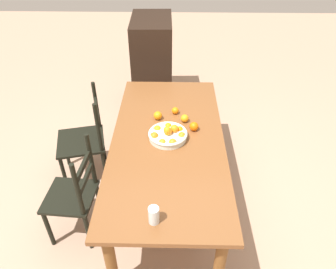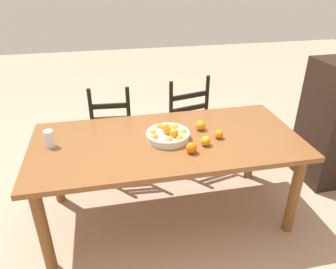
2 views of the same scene
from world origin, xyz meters
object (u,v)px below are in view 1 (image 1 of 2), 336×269
at_px(cabinet, 153,63).
at_px(orange_loose_3, 175,111).
at_px(dining_table, 168,147).
at_px(chair_near_window, 75,196).
at_px(orange_loose_2, 185,118).
at_px(drinking_glass, 154,215).
at_px(chair_by_cabinet, 85,140).
at_px(orange_loose_0, 158,116).
at_px(fruit_bowl, 168,135).
at_px(orange_loose_1, 194,126).

xyz_separation_m(cabinet, orange_loose_3, (-1.41, -0.30, 0.18)).
distance_m(dining_table, chair_near_window, 0.86).
relative_size(chair_near_window, orange_loose_2, 13.21).
relative_size(orange_loose_3, drinking_glass, 0.52).
bearing_deg(chair_by_cabinet, orange_loose_3, 80.67).
bearing_deg(drinking_glass, orange_loose_3, -6.02).
relative_size(chair_near_window, orange_loose_0, 12.24).
xyz_separation_m(chair_by_cabinet, cabinet, (1.47, -0.57, 0.13)).
bearing_deg(fruit_bowl, dining_table, 162.37).
xyz_separation_m(dining_table, orange_loose_3, (0.38, -0.06, 0.12)).
bearing_deg(cabinet, orange_loose_0, -176.19).
bearing_deg(orange_loose_0, chair_by_cabinet, 87.74).
xyz_separation_m(fruit_bowl, orange_loose_1, (0.12, -0.22, -0.00)).
relative_size(orange_loose_2, orange_loose_3, 1.10).
xyz_separation_m(chair_near_window, drinking_glass, (-0.45, -0.67, 0.36)).
bearing_deg(drinking_glass, chair_near_window, 55.84).
xyz_separation_m(orange_loose_2, orange_loose_3, (0.13, 0.08, -0.00)).
bearing_deg(orange_loose_1, orange_loose_3, 32.24).
bearing_deg(dining_table, orange_loose_0, 18.62).
bearing_deg(chair_near_window, cabinet, 171.31).
bearing_deg(orange_loose_2, drinking_glass, 168.96).
relative_size(fruit_bowl, orange_loose_0, 4.27).
distance_m(chair_near_window, orange_loose_1, 1.14).
bearing_deg(chair_near_window, orange_loose_2, 130.09).
distance_m(orange_loose_0, orange_loose_3, 0.18).
bearing_deg(fruit_bowl, orange_loose_3, -8.78).
distance_m(cabinet, drinking_glass, 2.64).
bearing_deg(dining_table, orange_loose_1, -60.21).
bearing_deg(orange_loose_3, orange_loose_1, -147.76).
relative_size(cabinet, orange_loose_1, 14.84).
height_order(dining_table, orange_loose_3, orange_loose_3).
bearing_deg(dining_table, drinking_glass, 175.31).
bearing_deg(orange_loose_1, fruit_bowl, 118.77).
bearing_deg(cabinet, chair_by_cabinet, 157.05).
xyz_separation_m(cabinet, orange_loose_2, (-1.54, -0.39, 0.18)).
height_order(orange_loose_0, orange_loose_2, orange_loose_0).
bearing_deg(orange_loose_3, orange_loose_0, 120.77).
bearing_deg(chair_near_window, dining_table, 121.77).
bearing_deg(dining_table, fruit_bowl, -17.63).
relative_size(chair_by_cabinet, fruit_bowl, 2.92).
xyz_separation_m(dining_table, orange_loose_1, (0.13, -0.22, 0.13)).
xyz_separation_m(orange_loose_1, orange_loose_2, (0.13, 0.08, -0.00)).
height_order(orange_loose_1, orange_loose_3, orange_loose_1).
bearing_deg(cabinet, orange_loose_1, -166.10).
bearing_deg(fruit_bowl, chair_near_window, 117.89).
relative_size(fruit_bowl, orange_loose_1, 4.19).
xyz_separation_m(cabinet, orange_loose_0, (-1.50, -0.14, 0.18)).
distance_m(dining_table, orange_loose_3, 0.41).
distance_m(fruit_bowl, orange_loose_1, 0.25).
xyz_separation_m(chair_by_cabinet, fruit_bowl, (-0.31, -0.82, 0.32)).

